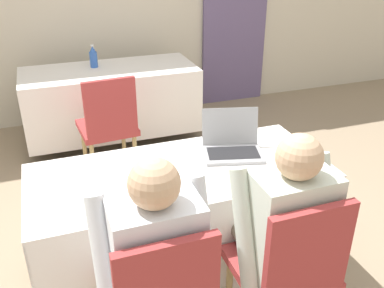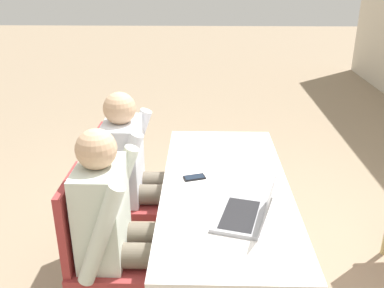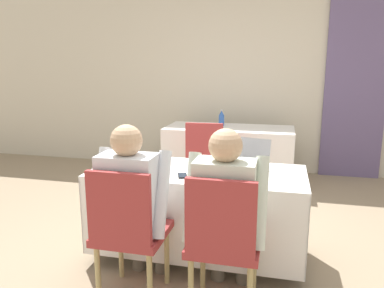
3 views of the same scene
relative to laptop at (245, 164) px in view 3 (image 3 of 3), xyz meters
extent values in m
plane|color=gray|center=(-0.35, -0.09, -0.78)|extent=(24.00, 24.00, 0.00)
cube|color=beige|center=(-0.35, 2.65, 0.57)|extent=(12.00, 0.06, 2.70)
cube|color=slate|center=(1.20, 2.59, 0.55)|extent=(0.79, 0.04, 2.65)
cube|color=white|center=(-0.35, -0.09, -0.06)|extent=(1.65, 0.72, 0.02)
cube|color=white|center=(-0.35, -0.45, -0.37)|extent=(1.65, 0.01, 0.60)
cube|color=white|center=(-0.35, 0.26, -0.37)|extent=(1.65, 0.01, 0.60)
cube|color=white|center=(-1.17, -0.09, -0.37)|extent=(0.01, 0.72, 0.60)
cube|color=white|center=(0.47, -0.09, -0.37)|extent=(0.01, 0.72, 0.60)
cylinder|color=#333333|center=(-0.35, -0.09, -0.72)|extent=(0.06, 0.06, 0.11)
cube|color=white|center=(-0.39, 1.96, -0.06)|extent=(1.65, 0.72, 0.02)
cube|color=white|center=(-0.39, 1.60, -0.37)|extent=(1.65, 0.01, 0.60)
cube|color=white|center=(-0.39, 2.31, -0.37)|extent=(1.65, 0.01, 0.60)
cube|color=white|center=(-1.21, 1.96, -0.37)|extent=(0.01, 0.72, 0.60)
cube|color=white|center=(0.42, 1.96, -0.37)|extent=(0.01, 0.72, 0.60)
cylinder|color=#333333|center=(-0.39, 1.96, -0.72)|extent=(0.06, 0.06, 0.11)
cube|color=#99999E|center=(-0.01, -0.04, -0.04)|extent=(0.38, 0.31, 0.02)
cube|color=black|center=(-0.01, -0.04, -0.03)|extent=(0.33, 0.23, 0.00)
cube|color=#99999E|center=(0.03, 0.09, 0.08)|extent=(0.34, 0.14, 0.22)
cube|color=black|center=(0.03, 0.09, 0.08)|extent=(0.30, 0.12, 0.19)
cube|color=black|center=(-0.43, -0.27, -0.04)|extent=(0.10, 0.14, 0.01)
cube|color=#192333|center=(-0.43, -0.27, -0.04)|extent=(0.09, 0.12, 0.00)
cube|color=white|center=(-0.15, 0.06, -0.05)|extent=(0.24, 0.31, 0.00)
cube|color=white|center=(-0.77, -0.11, -0.05)|extent=(0.27, 0.34, 0.00)
cylinder|color=#2D5BB7|center=(-0.51, 2.06, 0.03)|extent=(0.07, 0.07, 0.15)
cone|color=#2D5BB7|center=(-0.51, 2.06, 0.13)|extent=(0.06, 0.06, 0.06)
cylinder|color=silver|center=(-0.51, 2.06, 0.16)|extent=(0.03, 0.03, 0.01)
cylinder|color=tan|center=(-0.48, -0.51, -0.57)|extent=(0.04, 0.04, 0.42)
cylinder|color=tan|center=(-0.84, -0.51, -0.57)|extent=(0.04, 0.04, 0.42)
cylinder|color=tan|center=(-0.48, -0.86, -0.57)|extent=(0.04, 0.04, 0.42)
cylinder|color=tan|center=(-0.84, -0.86, -0.57)|extent=(0.04, 0.04, 0.42)
cube|color=#9E3333|center=(-0.66, -0.68, -0.33)|extent=(0.44, 0.44, 0.05)
cube|color=#9E3333|center=(-0.66, -0.88, -0.08)|extent=(0.40, 0.04, 0.45)
cylinder|color=tan|center=(0.13, -0.51, -0.57)|extent=(0.04, 0.04, 0.42)
cylinder|color=tan|center=(-0.22, -0.51, -0.57)|extent=(0.04, 0.04, 0.42)
cube|color=#9E3333|center=(-0.05, -0.68, -0.33)|extent=(0.44, 0.44, 0.05)
cube|color=#9E3333|center=(-0.05, -0.88, -0.08)|extent=(0.40, 0.04, 0.45)
cylinder|color=tan|center=(-0.39, 1.44, -0.57)|extent=(0.04, 0.04, 0.42)
cylinder|color=tan|center=(-0.75, 1.41, -0.57)|extent=(0.04, 0.04, 0.42)
cylinder|color=tan|center=(-0.37, 1.09, -0.57)|extent=(0.04, 0.04, 0.42)
cylinder|color=tan|center=(-0.72, 1.06, -0.57)|extent=(0.04, 0.04, 0.42)
cube|color=#9E3333|center=(-0.56, 1.25, -0.33)|extent=(0.47, 0.47, 0.05)
cube|color=#9E3333|center=(-0.54, 1.05, -0.08)|extent=(0.41, 0.07, 0.45)
cylinder|color=#665B4C|center=(-0.57, -0.55, -0.24)|extent=(0.13, 0.42, 0.13)
cylinder|color=#665B4C|center=(-0.75, -0.55, -0.24)|extent=(0.13, 0.42, 0.13)
cylinder|color=#665B4C|center=(-0.57, -0.37, -0.54)|extent=(0.10, 0.10, 0.47)
cylinder|color=#665B4C|center=(-0.75, -0.37, -0.54)|extent=(0.10, 0.10, 0.47)
cube|color=silver|center=(-0.66, -0.73, -0.05)|extent=(0.36, 0.22, 0.52)
cylinder|color=silver|center=(-0.45, -0.69, -0.04)|extent=(0.08, 0.26, 0.54)
cylinder|color=silver|center=(-0.87, -0.69, -0.04)|extent=(0.08, 0.26, 0.54)
sphere|color=tan|center=(-0.66, -0.73, 0.30)|extent=(0.20, 0.20, 0.20)
cylinder|color=#665B4C|center=(0.04, -0.55, -0.24)|extent=(0.13, 0.42, 0.13)
cylinder|color=#665B4C|center=(-0.14, -0.55, -0.24)|extent=(0.13, 0.42, 0.13)
cylinder|color=#665B4C|center=(0.04, -0.37, -0.54)|extent=(0.10, 0.10, 0.47)
cylinder|color=#665B4C|center=(-0.14, -0.37, -0.54)|extent=(0.10, 0.10, 0.47)
cube|color=silver|center=(-0.05, -0.73, -0.05)|extent=(0.36, 0.22, 0.52)
cylinder|color=silver|center=(0.16, -0.69, -0.04)|extent=(0.08, 0.26, 0.54)
cylinder|color=silver|center=(-0.26, -0.69, -0.04)|extent=(0.08, 0.26, 0.54)
sphere|color=tan|center=(-0.05, -0.73, 0.30)|extent=(0.20, 0.20, 0.20)
camera|label=1|loc=(-0.98, -2.03, 1.13)|focal=40.00mm
camera|label=2|loc=(1.79, -0.23, 1.12)|focal=40.00mm
camera|label=3|loc=(0.26, -2.82, 0.77)|focal=35.00mm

